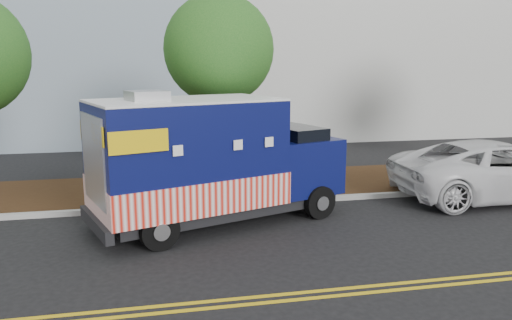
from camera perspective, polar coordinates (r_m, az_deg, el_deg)
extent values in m
plane|color=black|center=(13.41, -6.04, -7.18)|extent=(120.00, 120.00, 0.00)
cube|color=#9E9E99|center=(14.72, -6.59, -5.22)|extent=(120.00, 0.18, 0.15)
cube|color=black|center=(16.74, -7.24, -3.23)|extent=(120.00, 4.00, 0.15)
cube|color=gold|center=(9.31, -3.22, -15.64)|extent=(120.00, 0.10, 0.01)
cube|color=gold|center=(9.09, -2.98, -16.34)|extent=(120.00, 0.10, 0.01)
cylinder|color=#38281C|center=(16.38, -4.12, 2.90)|extent=(0.26, 0.26, 3.73)
sphere|color=#18561A|center=(16.22, -4.26, 12.51)|extent=(3.49, 3.49, 3.49)
cube|color=#473828|center=(14.56, -10.60, -0.95)|extent=(0.06, 0.06, 2.40)
cube|color=black|center=(13.39, -3.87, -5.13)|extent=(6.41, 3.95, 0.30)
cube|color=#0A0F46|center=(12.65, -7.90, 0.79)|extent=(5.12, 3.86, 2.60)
cube|color=red|center=(12.84, -7.79, -3.26)|extent=(5.19, 3.94, 0.81)
cube|color=white|center=(12.48, -8.06, 6.78)|extent=(5.12, 3.86, 0.07)
cube|color=#B7B7BA|center=(12.12, -12.36, 7.18)|extent=(1.11, 1.11, 0.24)
cube|color=#0A0F46|center=(14.32, 4.22, -0.35)|extent=(2.61, 2.85, 1.52)
cube|color=black|center=(14.16, 4.08, 2.51)|extent=(1.72, 2.35, 0.70)
cube|color=black|center=(15.01, 7.31, -1.87)|extent=(0.80, 2.08, 0.33)
cube|color=black|center=(12.31, -17.81, -6.97)|extent=(0.99, 2.37, 0.30)
cube|color=#B7B7BA|center=(11.94, -18.09, 0.00)|extent=(0.69, 1.86, 2.06)
cube|color=#B7B7BA|center=(13.93, -8.76, 1.95)|extent=(1.86, 0.69, 1.19)
cube|color=yellow|center=(10.80, -13.23, 2.05)|extent=(1.24, 0.45, 0.49)
cube|color=yellow|center=(13.26, -16.67, 3.51)|extent=(1.24, 0.45, 0.49)
cylinder|color=black|center=(13.73, 7.20, -4.78)|extent=(0.96, 0.59, 0.91)
cylinder|color=black|center=(15.47, 2.14, -2.88)|extent=(0.96, 0.59, 0.91)
cylinder|color=black|center=(11.60, -11.00, -7.90)|extent=(0.96, 0.59, 0.91)
cylinder|color=black|center=(13.61, -14.22, -5.18)|extent=(0.96, 0.59, 0.91)
imported|color=silver|center=(17.22, 25.95, -1.04)|extent=(6.60, 3.21, 1.81)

